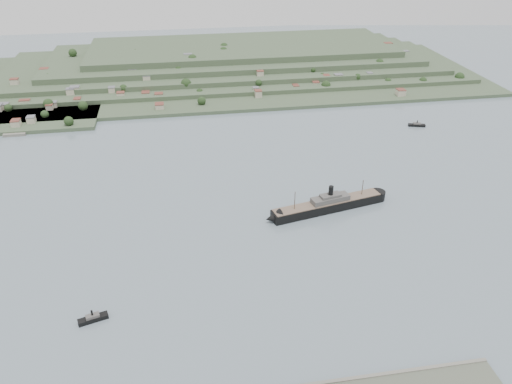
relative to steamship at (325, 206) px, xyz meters
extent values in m
plane|color=slate|center=(-69.74, -9.10, -4.61)|extent=(1400.00, 1400.00, 0.00)
cube|color=#3E5337|center=(-69.74, 350.90, -2.61)|extent=(760.00, 260.00, 4.00)
cube|color=#3E5337|center=(-49.74, 375.90, 1.89)|extent=(680.00, 220.00, 5.00)
cube|color=#3E5337|center=(-34.74, 390.90, 7.39)|extent=(600.00, 200.00, 6.00)
cube|color=#3E5337|center=(-19.74, 405.90, 13.89)|extent=(520.00, 180.00, 7.00)
cube|color=#3E5337|center=(-4.74, 420.90, 21.39)|extent=(440.00, 160.00, 8.00)
cube|color=#3E5337|center=(-269.74, 240.90, -2.61)|extent=(150.00, 90.00, 4.00)
cube|color=slate|center=(-274.74, 198.90, -3.21)|extent=(22.00, 14.00, 2.80)
cube|color=black|center=(2.37, 0.52, -1.04)|extent=(92.20, 31.47, 7.13)
cone|color=black|center=(-42.42, -9.25, -1.04)|extent=(14.55, 14.55, 12.23)
cylinder|color=black|center=(47.17, 10.28, -1.04)|extent=(12.23, 12.23, 7.13)
cube|color=brown|center=(2.37, 0.52, 2.83)|extent=(89.99, 30.04, 0.61)
cube|color=#4E4C49|center=(4.36, 0.95, 5.07)|extent=(31.82, 15.47, 4.08)
cube|color=#4E4C49|center=(4.36, 0.95, 7.82)|extent=(17.45, 10.44, 2.55)
cylinder|color=black|center=(4.36, 0.95, 11.69)|extent=(3.67, 3.67, 9.17)
cylinder|color=#3E2A1C|center=(-25.50, -5.56, 9.65)|extent=(0.51, 0.51, 16.30)
cylinder|color=#3E2A1C|center=(32.24, 7.03, 8.64)|extent=(0.51, 0.51, 14.26)
cube|color=black|center=(-163.97, -93.25, -3.26)|extent=(17.41, 9.02, 2.69)
cube|color=#4E4C49|center=(-163.97, -93.25, -1.24)|extent=(8.27, 5.57, 2.02)
cylinder|color=black|center=(-163.97, -93.25, 1.00)|extent=(1.12, 1.12, 3.93)
cube|color=black|center=(147.17, 150.28, -3.42)|extent=(18.47, 9.62, 2.37)
cube|color=#4E4C49|center=(147.17, 150.28, -1.64)|extent=(8.78, 5.99, 1.78)
cylinder|color=black|center=(147.17, 150.28, 0.33)|extent=(0.99, 0.99, 3.46)
camera|label=1|loc=(-107.03, -316.64, 200.90)|focal=35.00mm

